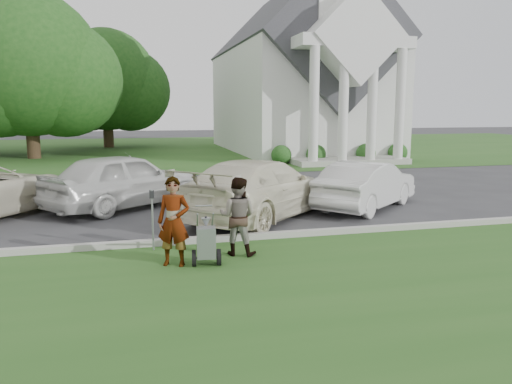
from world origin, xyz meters
name	(u,v)px	position (x,y,z in m)	size (l,w,h in m)	color
ground	(251,247)	(0.00, 0.00, 0.00)	(120.00, 120.00, 0.00)	#333335
grass_strip	(296,297)	(0.00, -3.00, 0.01)	(80.00, 7.00, 0.01)	#28541C
church_lawn	(164,149)	(0.00, 27.00, 0.01)	(80.00, 30.00, 0.01)	#28541C
curb	(245,237)	(0.00, 0.55, 0.07)	(80.00, 0.18, 0.15)	#9E9E93
church	(299,64)	(9.00, 23.11, 5.94)	(9.19, 19.00, 24.10)	white
tree_left	(28,71)	(-8.01, 21.99, 5.11)	(10.63, 8.40, 9.71)	#332316
tree_back	(106,85)	(-4.01, 29.99, 4.73)	(9.61, 7.60, 8.89)	#332316
striping_cart	(206,244)	(-1.11, -1.05, 0.43)	(0.57, 1.11, 1.00)	black
person_left	(174,222)	(-1.70, -0.92, 0.84)	(0.61, 0.40, 1.68)	#999999
person_right	(238,217)	(-0.40, -0.52, 0.79)	(0.77, 0.60, 1.58)	#999999
parking_meter_near	(152,212)	(-2.04, 0.21, 0.82)	(0.09, 0.08, 1.30)	#919399
car_b	(124,180)	(-2.64, 5.12, 0.83)	(1.97, 4.88, 1.66)	silver
car_c	(260,189)	(0.93, 2.77, 0.80)	(2.25, 5.52, 1.60)	silver
car_d	(367,185)	(4.32, 3.26, 0.70)	(1.48, 4.26, 1.40)	silver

